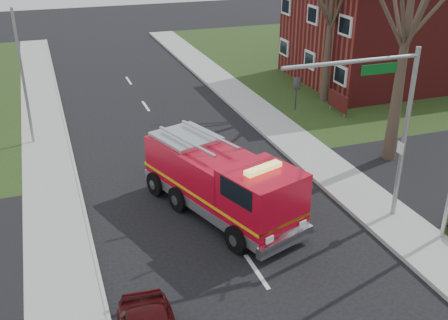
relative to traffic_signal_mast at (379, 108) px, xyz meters
name	(u,v)px	position (x,y,z in m)	size (l,w,h in m)	color
ground	(257,272)	(-5.21, -1.50, -4.71)	(120.00, 120.00, 0.00)	black
sidewalk_right	(410,236)	(0.99, -1.50, -4.63)	(2.40, 80.00, 0.15)	gray
sidewalk_left	(67,312)	(-11.41, -1.50, -4.63)	(2.40, 80.00, 0.15)	gray
brick_building	(406,28)	(13.79, 16.50, -1.05)	(15.40, 10.40, 7.25)	maroon
health_center_sign	(338,101)	(5.29, 11.00, -3.83)	(0.12, 2.00, 1.40)	#481210
bare_tree_near	(410,5)	(4.29, 4.50, 2.71)	(6.00, 6.00, 12.00)	#3D2C24
traffic_signal_mast	(379,108)	(0.00, 0.00, 0.00)	(5.29, 0.18, 6.80)	gray
utility_pole_far	(23,80)	(-12.01, 12.50, -1.21)	(0.14, 0.14, 7.00)	gray
fire_engine	(222,184)	(-5.04, 2.52, -3.36)	(4.78, 7.80, 2.97)	red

